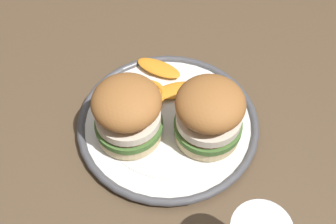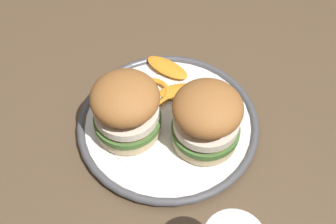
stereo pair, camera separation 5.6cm
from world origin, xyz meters
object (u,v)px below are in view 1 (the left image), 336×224
at_px(dinner_plate, 168,124).
at_px(sandwich_half_right, 128,112).
at_px(sandwich_half_left, 208,114).
at_px(dining_table, 197,148).

xyz_separation_m(dinner_plate, sandwich_half_right, (-0.01, 0.06, 0.06)).
height_order(sandwich_half_left, sandwich_half_right, same).
xyz_separation_m(dining_table, dinner_plate, (-0.01, 0.05, 0.09)).
distance_m(dining_table, sandwich_half_left, 0.16).
height_order(dining_table, sandwich_half_left, sandwich_half_left).
bearing_deg(dining_table, dinner_plate, 95.86).
distance_m(sandwich_half_left, sandwich_half_right, 0.11).
bearing_deg(sandwich_half_right, dining_table, -82.42).
bearing_deg(dining_table, sandwich_half_right, 97.58).
xyz_separation_m(sandwich_half_left, sandwich_half_right, (0.03, 0.11, 0.00)).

